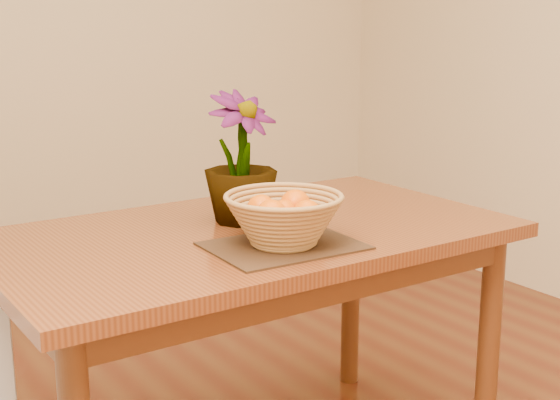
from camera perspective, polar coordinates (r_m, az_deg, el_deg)
wall_back at (r=3.84m, az=-18.21°, el=13.17°), size 4.00×0.02×2.70m
table at (r=2.15m, az=-2.14°, el=-4.34°), size 1.40×0.80×0.75m
placemat at (r=1.95m, az=0.27°, el=-3.37°), size 0.38×0.29×0.01m
wicker_basket at (r=1.93m, az=0.27°, el=-1.58°), size 0.30×0.30×0.12m
orange_pile at (r=1.93m, az=0.28°, el=-0.79°), size 0.19×0.18×0.08m
potted_plant at (r=2.15m, az=-2.90°, el=3.12°), size 0.24×0.24×0.36m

